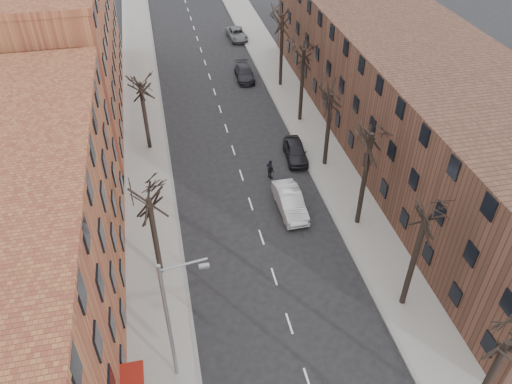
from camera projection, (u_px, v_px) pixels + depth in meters
sidewalk_left at (145, 142)px, 47.54m from camera, size 4.00×90.00×0.15m
sidewalk_right at (306, 124)px, 50.18m from camera, size 4.00×90.00×0.15m
building_left_far at (49, 43)px, 48.79m from camera, size 12.00×28.00×14.00m
building_right at (412, 95)px, 44.61m from camera, size 12.00×50.00×10.00m
tree_right_b at (402, 303)px, 32.58m from camera, size 5.20×5.20×10.80m
tree_right_c at (357, 223)px, 38.70m from camera, size 5.20×5.20×11.60m
tree_right_d at (324, 165)px, 44.81m from camera, size 5.20×5.20×10.00m
tree_right_e at (300, 120)px, 50.93m from camera, size 5.20×5.20×10.80m
tree_right_f at (280, 85)px, 57.04m from camera, size 5.20×5.20×11.60m
tree_left_a at (161, 273)px, 34.66m from camera, size 5.20×5.20×9.50m
tree_left_b at (150, 148)px, 46.89m from camera, size 5.20×5.20×9.50m
streetlight at (171, 319)px, 25.52m from camera, size 2.45×0.22×9.03m
silver_sedan at (290, 202)px, 39.39m from camera, size 1.87×5.16×1.69m
parked_car_near at (296, 151)px, 45.12m from camera, size 2.22×4.69×1.55m
parked_car_mid at (244, 73)px, 57.95m from camera, size 2.13×4.89×1.40m
parked_car_far at (237, 34)px, 67.45m from camera, size 2.51×5.05×1.37m
pedestrian_crossing at (270, 169)px, 42.67m from camera, size 0.80×1.17×1.84m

